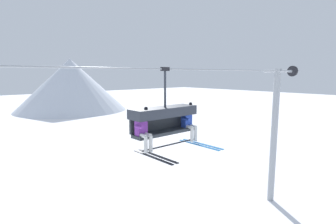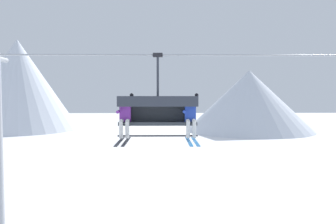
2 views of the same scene
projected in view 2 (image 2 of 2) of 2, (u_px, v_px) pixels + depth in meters
name	position (u px, v px, depth m)	size (l,w,h in m)	color
mountain_peak_west	(18.00, 85.00, 58.81)	(21.04, 21.04, 16.21)	silver
mountain_peak_central	(249.00, 101.00, 57.18)	(22.02, 22.02, 10.54)	silver
lift_cable	(223.00, 55.00, 9.53)	(16.06, 0.05, 0.05)	#9EA3A8
chairlift_chair	(158.00, 106.00, 9.65)	(2.32, 0.74, 2.40)	#33383D
skier_purple	(125.00, 116.00, 9.43)	(0.48, 1.70, 1.34)	purple
skier_blue	(191.00, 116.00, 9.47)	(0.48, 1.70, 1.34)	#2847B7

